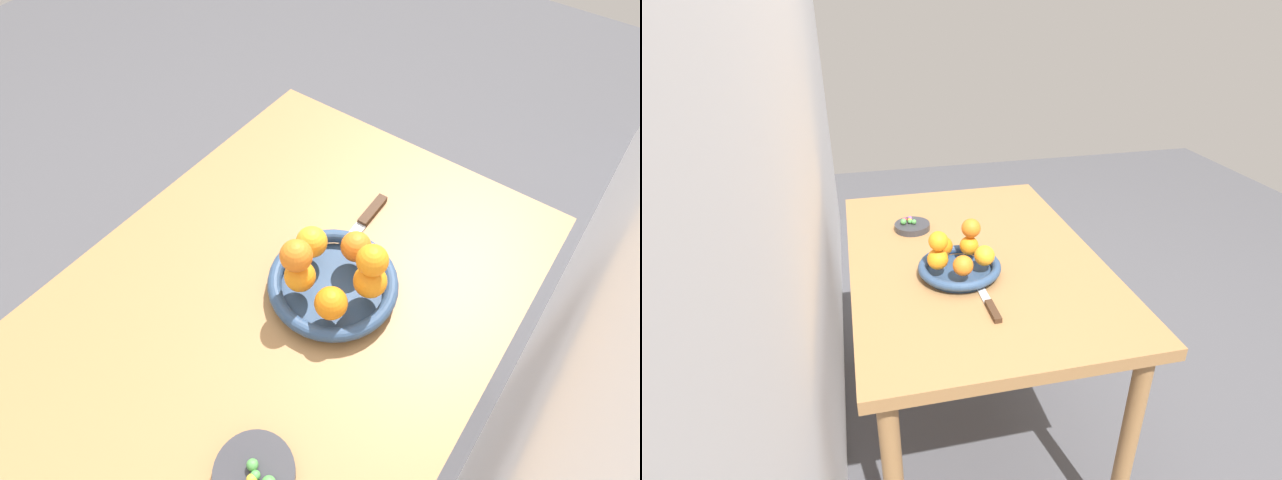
{
  "view_description": "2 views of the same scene",
  "coord_description": "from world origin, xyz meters",
  "views": [
    {
      "loc": [
        0.31,
        0.34,
        1.54
      ],
      "look_at": [
        -0.11,
        0.04,
        0.87
      ],
      "focal_mm": 28.0,
      "sensor_mm": 36.0,
      "label": 1
    },
    {
      "loc": [
        -1.32,
        0.34,
        1.5
      ],
      "look_at": [
        -0.12,
        0.06,
        0.86
      ],
      "focal_mm": 28.0,
      "sensor_mm": 36.0,
      "label": 2
    }
  ],
  "objects": [
    {
      "name": "orange_4",
      "position": [
        -0.12,
        0.13,
        0.81
      ],
      "size": [
        0.06,
        0.06,
        0.06
      ],
      "primitive_type": "sphere",
      "color": "orange",
      "rests_on": "fruit_bowl"
    },
    {
      "name": "candy_ball_6",
      "position": [
        0.22,
        0.15,
        0.77
      ],
      "size": [
        0.02,
        0.02,
        0.02
      ],
      "primitive_type": "sphere",
      "color": "#4C9947",
      "rests_on": "candy_dish"
    },
    {
      "name": "candy_dish",
      "position": [
        0.22,
        0.16,
        0.75
      ],
      "size": [
        0.12,
        0.12,
        0.02
      ],
      "primitive_type": "cylinder",
      "color": "#333338",
      "rests_on": "dining_table"
    },
    {
      "name": "orange_2",
      "position": [
        -0.06,
        0.03,
        0.81
      ],
      "size": [
        0.06,
        0.06,
        0.06
      ],
      "primitive_type": "sphere",
      "color": "orange",
      "rests_on": "fruit_bowl"
    },
    {
      "name": "orange_3",
      "position": [
        -0.05,
        0.1,
        0.81
      ],
      "size": [
        0.06,
        0.06,
        0.06
      ],
      "primitive_type": "sphere",
      "color": "orange",
      "rests_on": "fruit_bowl"
    },
    {
      "name": "knife",
      "position": [
        -0.25,
        0.03,
        0.75
      ],
      "size": [
        0.26,
        0.03,
        0.01
      ],
      "color": "#3F2819",
      "rests_on": "dining_table"
    },
    {
      "name": "orange_0",
      "position": [
        -0.17,
        0.07,
        0.81
      ],
      "size": [
        0.06,
        0.06,
        0.06
      ],
      "primitive_type": "sphere",
      "color": "orange",
      "rests_on": "fruit_bowl"
    },
    {
      "name": "orange_1",
      "position": [
        -0.13,
        0.0,
        0.81
      ],
      "size": [
        0.06,
        0.06,
        0.06
      ],
      "primitive_type": "sphere",
      "color": "orange",
      "rests_on": "fruit_bowl"
    },
    {
      "name": "orange_5",
      "position": [
        -0.13,
        0.13,
        0.87
      ],
      "size": [
        0.06,
        0.06,
        0.06
      ],
      "primitive_type": "sphere",
      "color": "orange",
      "rests_on": "orange_4"
    },
    {
      "name": "ground_plane",
      "position": [
        0.0,
        0.0,
        0.0
      ],
      "size": [
        6.0,
        6.0,
        0.0
      ],
      "primitive_type": "plane",
      "color": "#4C4C51"
    },
    {
      "name": "dining_table",
      "position": [
        0.0,
        0.0,
        0.65
      ],
      "size": [
        1.1,
        0.76,
        0.74
      ],
      "color": "#9E7042",
      "rests_on": "ground_plane"
    },
    {
      "name": "candy_ball_3",
      "position": [
        0.23,
        0.17,
        0.77
      ],
      "size": [
        0.02,
        0.02,
        0.02
      ],
      "primitive_type": "sphere",
      "color": "#4C9947",
      "rests_on": "candy_dish"
    },
    {
      "name": "fruit_bowl",
      "position": [
        -0.11,
        0.07,
        0.76
      ],
      "size": [
        0.24,
        0.24,
        0.04
      ],
      "color": "navy",
      "rests_on": "dining_table"
    },
    {
      "name": "orange_6",
      "position": [
        -0.06,
        0.02,
        0.87
      ],
      "size": [
        0.06,
        0.06,
        0.06
      ],
      "primitive_type": "sphere",
      "color": "orange",
      "rests_on": "orange_2"
    },
    {
      "name": "candy_ball_4",
      "position": [
        0.24,
        0.17,
        0.77
      ],
      "size": [
        0.02,
        0.02,
        0.02
      ],
      "primitive_type": "sphere",
      "color": "gold",
      "rests_on": "candy_dish"
    }
  ]
}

